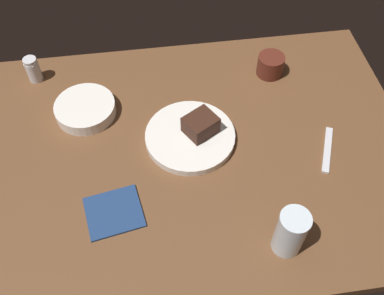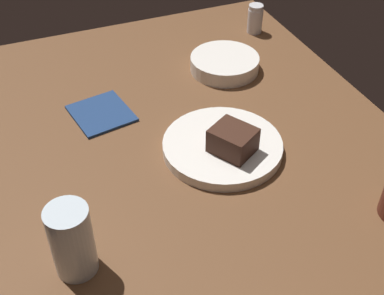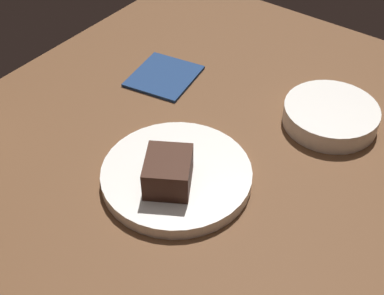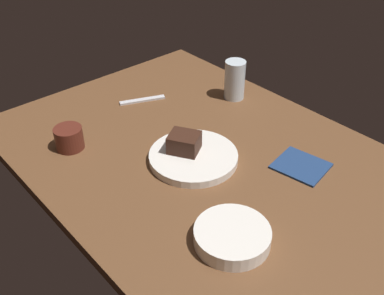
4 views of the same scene
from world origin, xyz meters
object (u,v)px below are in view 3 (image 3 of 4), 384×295
Objects in this scene: chocolate_cake_slice at (168,172)px; side_bowl at (330,115)px; dessert_plate at (177,175)px; folded_napkin at (164,76)px.

chocolate_cake_slice is 33.14cm from side_bowl.
dessert_plate is at bearing 154.30° from side_bowl.
side_bowl reaches higher than dessert_plate.
chocolate_cake_slice is at bearing 157.62° from side_bowl.
chocolate_cake_slice is at bearing -165.66° from dessert_plate.
dessert_plate is at bearing -137.18° from folded_napkin.
chocolate_cake_slice reaches higher than side_bowl.
dessert_plate is 1.43× the size of side_bowl.
dessert_plate reaches higher than folded_napkin.
side_bowl is at bearing -25.70° from dessert_plate.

